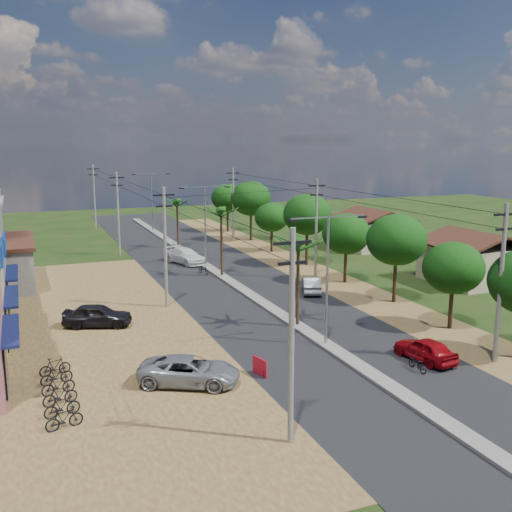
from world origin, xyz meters
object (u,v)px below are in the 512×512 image
Objects in this scene: car_parked_dark at (97,316)px; car_red_near at (425,350)px; car_silver_mid at (311,285)px; roadside_sign at (260,367)px; moto_rider_east at (417,364)px; parked_scooter_row at (59,390)px; car_white_far at (186,256)px; car_parked_silver at (189,371)px.

car_red_near is at bearing -110.02° from car_parked_dark.
car_silver_mid reaches higher than roadside_sign.
car_red_near reaches higher than moto_rider_east.
car_red_near is 9.59m from roadside_sign.
parked_scooter_row is (-3.18, -11.07, -0.27)m from car_parked_dark.
car_white_far is (-6.50, 15.24, 0.09)m from car_silver_mid.
car_red_near is 31.95m from car_white_far.
parked_scooter_row is (-19.58, 2.27, -0.17)m from car_red_near.
car_white_far is 21.17m from car_parked_dark.
car_parked_dark is (-17.43, -2.89, 0.11)m from car_silver_mid.
car_parked_dark is (-16.41, 13.34, 0.10)m from car_red_near.
car_red_near is 19.71m from parked_scooter_row.
car_parked_silver is at bearing 161.81° from roadside_sign.
moto_rider_east is at bearing -10.41° from parked_scooter_row.
roadside_sign is (3.78, -0.25, -0.22)m from car_parked_silver.
car_white_far is 32.83m from moto_rider_east.
car_red_near is 16.27m from car_silver_mid.
parked_scooter_row is at bearing -14.81° from car_red_near.
car_silver_mid is at bearing -85.96° from car_white_far.
car_parked_dark is 0.62× the size of parked_scooter_row.
moto_rider_east is 1.36× the size of roadside_sign.
parked_scooter_row reaches higher than roadside_sign.
car_silver_mid is 3.43× the size of roadside_sign.
moto_rider_east is (4.16, -32.56, -0.33)m from car_white_far.
car_white_far is (-5.48, 31.47, 0.08)m from car_red_near.
car_parked_silver is (-14.28, -14.54, 0.05)m from car_silver_mid.
parked_scooter_row is (-10.10, 0.82, 0.01)m from roadside_sign.
car_parked_dark reaches higher than parked_scooter_row.
car_silver_mid is at bearing 40.16° from roadside_sign.
car_parked_dark reaches higher than car_silver_mid.
roadside_sign is at bearing -16.90° from car_red_near.
car_white_far is at bearing 67.96° from roadside_sign.
car_parked_dark is at bearing 74.00° from parked_scooter_row.
roadside_sign is 10.13m from parked_scooter_row.
car_red_near is 0.87× the size of car_parked_dark.
roadside_sign is at bearing -116.65° from car_white_far.
car_red_near is at bearing -6.61° from parked_scooter_row.
car_white_far reaches higher than car_red_near.
car_parked_silver is at bearing -145.81° from car_parked_dark.
car_red_near is 0.76× the size of car_white_far.
car_white_far reaches higher than moto_rider_east.
car_white_far is at bearing -88.32° from car_red_near.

